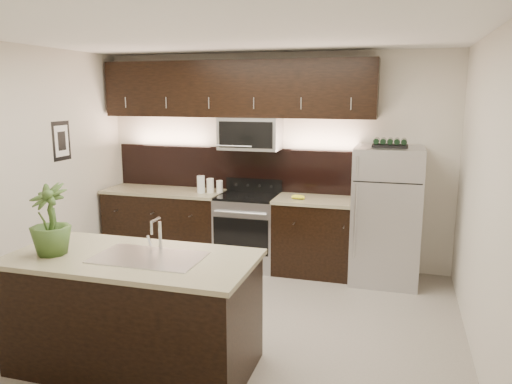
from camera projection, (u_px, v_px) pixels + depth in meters
The scene contains 12 objects.
ground at pixel (222, 325), 4.82m from camera, with size 4.50×4.50×0.00m, color gray.
room_walls at pixel (206, 150), 4.49m from camera, with size 4.52×4.02×2.71m.
counter_run at pixel (233, 229), 6.45m from camera, with size 3.51×0.65×0.94m.
upper_fixtures at pixel (237, 98), 6.25m from camera, with size 3.49×0.40×1.66m.
island at pixel (134, 312), 4.01m from camera, with size 1.96×0.96×0.94m.
sink_faucet at pixel (149, 255), 3.88m from camera, with size 0.84×0.50×0.28m.
refrigerator at pixel (386, 216), 5.80m from camera, with size 0.77×0.70×1.60m, color #B2B2B7.
wine_rack at pixel (390, 143), 5.64m from camera, with size 0.39×0.24×0.10m.
plant at pixel (50, 220), 3.91m from camera, with size 0.32×0.32×0.57m, color #375421.
canisters at pixel (208, 185), 6.41m from camera, with size 0.32×0.17×0.22m.
french_press at pixel (362, 192), 5.84m from camera, with size 0.11×0.11×0.33m.
bananas at pixel (295, 197), 6.05m from camera, with size 0.17×0.13×0.05m, color yellow.
Camera 1 is at (1.57, -4.21, 2.20)m, focal length 35.00 mm.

